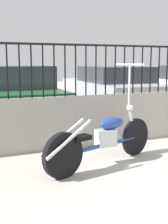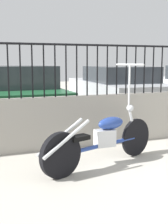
{
  "view_description": "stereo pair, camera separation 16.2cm",
  "coord_description": "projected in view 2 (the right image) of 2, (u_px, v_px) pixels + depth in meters",
  "views": [
    {
      "loc": [
        -4.26,
        -1.89,
        1.48
      ],
      "look_at": [
        -2.37,
        2.49,
        0.7
      ],
      "focal_mm": 50.0,
      "sensor_mm": 36.0,
      "label": 1
    },
    {
      "loc": [
        -4.11,
        -1.95,
        1.48
      ],
      "look_at": [
        -2.37,
        2.49,
        0.7
      ],
      "focal_mm": 50.0,
      "sensor_mm": 36.0,
      "label": 2
    }
  ],
  "objects": [
    {
      "name": "car_silver",
      "position": [
        117.0,
        89.0,
        8.98
      ],
      "size": [
        2.01,
        4.37,
        1.33
      ],
      "rotation": [
        0.0,
        0.0,
        1.5
      ],
      "color": "black",
      "rests_on": "ground_plane"
    },
    {
      "name": "car_green",
      "position": [
        16.0,
        94.0,
        7.53
      ],
      "size": [
        1.77,
        4.25,
        1.38
      ],
      "rotation": [
        0.0,
        0.0,
        1.56
      ],
      "color": "black",
      "rests_on": "ground_plane"
    },
    {
      "name": "motorcycle_blue",
      "position": [
        98.0,
        139.0,
        4.37
      ],
      "size": [
        2.0,
        0.86,
        1.45
      ],
      "rotation": [
        0.0,
        0.0,
        0.33
      ],
      "color": "black",
      "rests_on": "ground_plane"
    }
  ]
}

